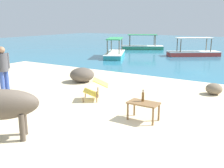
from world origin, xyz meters
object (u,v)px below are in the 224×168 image
bottle (143,97)px  deck_chair_near (96,88)px  low_bench_table (143,105)px  person_standing (3,67)px  boat_teal (115,53)px  boat_green (142,46)px  boat_red (193,52)px

bottle → deck_chair_near: (-1.93, 0.69, -0.20)m
low_bench_table → bottle: bottle is taller
low_bench_table → deck_chair_near: deck_chair_near is taller
person_standing → boat_teal: person_standing is taller
low_bench_table → person_standing: bearing=-175.0°
person_standing → boat_green: bearing=96.7°
boat_green → boat_red: (4.98, -2.01, 0.00)m
boat_teal → person_standing: bearing=165.5°
bottle → person_standing: person_standing is taller
boat_green → boat_teal: 5.49m
low_bench_table → person_standing: size_ratio=0.47×
person_standing → boat_teal: size_ratio=0.42×
low_bench_table → person_standing: (-4.82, -0.39, 0.56)m
low_bench_table → deck_chair_near: size_ratio=0.82×
deck_chair_near → boat_red: boat_red is taller
bottle → boat_red: 13.31m
boat_teal → boat_red: 5.63m
low_bench_table → bottle: size_ratio=2.58×
deck_chair_near → boat_teal: 10.15m
deck_chair_near → person_standing: size_ratio=0.57×
bottle → person_standing: (-4.77, -0.48, 0.37)m
deck_chair_near → boat_red: size_ratio=0.25×
boat_green → boat_teal: size_ratio=0.99×
boat_teal → boat_red: same height
bottle → deck_chair_near: 2.06m
low_bench_table → deck_chair_near: bearing=159.1°
person_standing → low_bench_table: bearing=2.6°
low_bench_table → boat_red: (-2.26, 13.20, -0.13)m
bottle → boat_red: size_ratio=0.08×
bottle → boat_green: 16.76m
boat_teal → low_bench_table: bearing=-170.5°
deck_chair_near → bottle: bearing=129.6°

